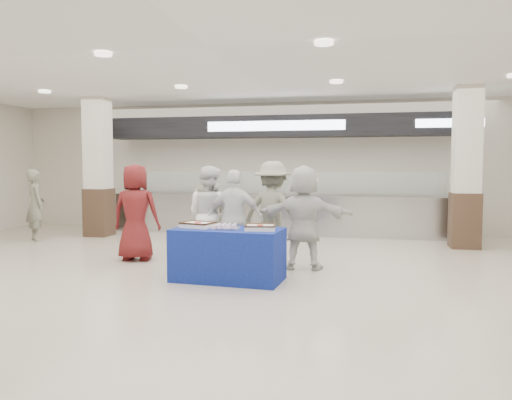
% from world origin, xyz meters
% --- Properties ---
extents(ground, '(14.00, 14.00, 0.00)m').
position_xyz_m(ground, '(0.00, 0.00, 0.00)').
color(ground, beige).
rests_on(ground, ground).
extents(serving_line, '(8.70, 0.85, 2.80)m').
position_xyz_m(serving_line, '(0.00, 5.40, 1.16)').
color(serving_line, '#ACAEB3').
rests_on(serving_line, ground).
extents(column_left, '(0.55, 0.55, 3.20)m').
position_xyz_m(column_left, '(-4.00, 4.20, 1.53)').
color(column_left, '#352418').
rests_on(column_left, ground).
extents(column_right, '(0.55, 0.55, 3.20)m').
position_xyz_m(column_right, '(4.00, 4.20, 1.53)').
color(column_right, '#352418').
rests_on(column_right, ground).
extents(display_table, '(1.61, 0.90, 0.75)m').
position_xyz_m(display_table, '(0.12, 0.50, 0.38)').
color(display_table, navy).
rests_on(display_table, ground).
extents(sheet_cake_left, '(0.51, 0.45, 0.09)m').
position_xyz_m(sheet_cake_left, '(-0.34, 0.54, 0.80)').
color(sheet_cake_left, white).
rests_on(sheet_cake_left, display_table).
extents(sheet_cake_right, '(0.46, 0.38, 0.09)m').
position_xyz_m(sheet_cake_right, '(0.60, 0.44, 0.79)').
color(sheet_cake_right, white).
rests_on(sheet_cake_right, display_table).
extents(cupcake_tray, '(0.41, 0.33, 0.06)m').
position_xyz_m(cupcake_tray, '(0.09, 0.50, 0.78)').
color(cupcake_tray, '#A8A9AD').
rests_on(cupcake_tray, display_table).
extents(civilian_maroon, '(0.87, 0.61, 1.67)m').
position_xyz_m(civilian_maroon, '(-1.84, 1.62, 0.84)').
color(civilian_maroon, maroon).
rests_on(civilian_maroon, ground).
extents(soldier_a, '(0.66, 0.49, 1.62)m').
position_xyz_m(soldier_a, '(-0.66, 2.03, 0.81)').
color(soldier_a, slate).
rests_on(soldier_a, ground).
extents(chef_tall, '(0.97, 0.87, 1.64)m').
position_xyz_m(chef_tall, '(-0.52, 1.64, 0.82)').
color(chef_tall, white).
rests_on(chef_tall, ground).
extents(chef_short, '(0.94, 0.42, 1.58)m').
position_xyz_m(chef_short, '(-0.02, 1.44, 0.79)').
color(chef_short, white).
rests_on(chef_short, ground).
extents(soldier_b, '(1.23, 0.88, 1.72)m').
position_xyz_m(soldier_b, '(0.51, 1.98, 0.86)').
color(soldier_b, slate).
rests_on(soldier_b, ground).
extents(civilian_white, '(1.54, 0.51, 1.66)m').
position_xyz_m(civilian_white, '(1.09, 1.51, 0.83)').
color(civilian_white, silver).
rests_on(civilian_white, ground).
extents(soldier_bg, '(0.68, 0.65, 1.56)m').
position_xyz_m(soldier_bg, '(-4.98, 3.24, 0.78)').
color(soldier_bg, slate).
rests_on(soldier_bg, ground).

